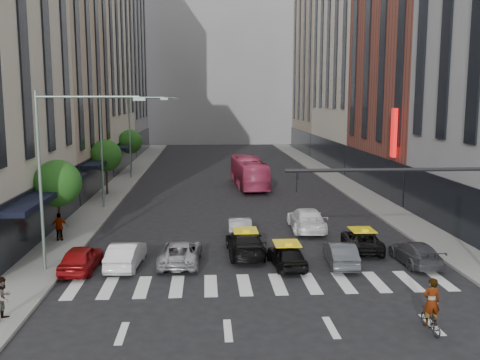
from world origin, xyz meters
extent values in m
plane|color=black|center=(0.00, 0.00, 0.00)|extent=(160.00, 160.00, 0.00)
cube|color=slate|center=(-11.50, 30.00, 0.07)|extent=(3.00, 96.00, 0.15)
cube|color=slate|center=(11.50, 30.00, 0.07)|extent=(3.00, 96.00, 0.15)
cube|color=tan|center=(-17.00, 28.00, 12.00)|extent=(8.00, 16.00, 24.00)
cube|color=beige|center=(-17.00, 46.00, 18.00)|extent=(8.00, 20.00, 36.00)
cube|color=gray|center=(-17.00, 65.00, 15.00)|extent=(8.00, 18.00, 30.00)
cube|color=brown|center=(17.00, 27.00, 13.00)|extent=(8.00, 18.00, 26.00)
cube|color=beige|center=(17.00, 46.00, 20.00)|extent=(8.00, 20.00, 40.00)
cube|color=tan|center=(17.00, 65.00, 14.00)|extent=(8.00, 18.00, 28.00)
cube|color=gray|center=(0.00, 85.00, 18.00)|extent=(30.00, 10.00, 36.00)
cylinder|color=black|center=(-11.80, 10.00, 1.72)|extent=(0.18, 0.18, 3.15)
sphere|color=#224A15|center=(-11.80, 10.00, 3.66)|extent=(2.88, 2.88, 2.88)
cylinder|color=black|center=(-11.80, 26.00, 1.72)|extent=(0.18, 0.18, 3.15)
sphere|color=#224A15|center=(-11.80, 26.00, 3.66)|extent=(2.88, 2.88, 2.88)
cylinder|color=black|center=(-11.80, 42.00, 1.72)|extent=(0.18, 0.18, 3.15)
sphere|color=#224A15|center=(-11.80, 42.00, 3.66)|extent=(2.88, 2.88, 2.88)
cylinder|color=gray|center=(-11.00, 4.00, 4.65)|extent=(0.16, 0.16, 9.00)
cylinder|color=gray|center=(-8.50, 4.00, 8.85)|extent=(5.00, 0.12, 0.12)
cube|color=gray|center=(-6.00, 4.00, 8.75)|extent=(0.60, 0.25, 0.18)
cylinder|color=gray|center=(-11.00, 20.00, 4.65)|extent=(0.16, 0.16, 9.00)
cylinder|color=gray|center=(-8.50, 20.00, 8.85)|extent=(5.00, 0.12, 0.12)
cube|color=gray|center=(-6.00, 20.00, 8.75)|extent=(0.60, 0.25, 0.18)
cylinder|color=gray|center=(-11.00, 36.00, 4.65)|extent=(0.16, 0.16, 9.00)
cylinder|color=gray|center=(-8.50, 36.00, 8.85)|extent=(5.00, 0.12, 0.12)
cube|color=gray|center=(-6.00, 36.00, 8.75)|extent=(0.60, 0.25, 0.18)
cylinder|color=black|center=(5.50, -1.00, 5.80)|extent=(10.00, 0.16, 0.16)
imported|color=black|center=(1.00, -1.00, 5.30)|extent=(0.13, 0.16, 0.80)
cube|color=red|center=(12.60, 20.00, 6.00)|extent=(0.30, 0.70, 4.00)
imported|color=maroon|center=(-9.20, 4.12, 0.68)|extent=(1.80, 4.05, 1.36)
imported|color=silver|center=(-7.00, 4.59, 0.68)|extent=(1.74, 4.22, 1.36)
imported|color=#A2A1A7|center=(-4.18, 4.97, 0.63)|extent=(2.32, 4.65, 1.27)
imported|color=black|center=(-0.60, 6.32, 0.71)|extent=(2.15, 4.98, 1.43)
imported|color=black|center=(1.40, 4.01, 0.64)|extent=(1.90, 3.88, 1.27)
imported|color=#3B3E42|center=(4.30, 4.17, 0.65)|extent=(1.66, 4.01, 1.29)
imported|color=black|center=(6.24, 6.86, 0.61)|extent=(2.51, 4.56, 1.21)
imported|color=#393B40|center=(8.35, 4.14, 0.61)|extent=(1.85, 4.26, 1.22)
imported|color=#A0A0A5|center=(-0.66, 10.19, 0.67)|extent=(1.53, 4.11, 1.34)
imported|color=white|center=(3.93, 11.83, 0.76)|extent=(2.26, 5.31, 1.53)
imported|color=#C33960|center=(1.51, 29.82, 1.48)|extent=(3.15, 10.75, 2.96)
imported|color=black|center=(5.67, -4.08, 0.44)|extent=(0.60, 1.67, 0.87)
imported|color=gray|center=(5.67, -4.08, 1.81)|extent=(0.69, 0.46, 1.86)
imported|color=gray|center=(-10.78, -2.21, 1.01)|extent=(0.88, 1.00, 1.73)
imported|color=gray|center=(-11.74, 9.67, 1.01)|extent=(1.06, 0.59, 1.71)
camera|label=1|loc=(-2.79, -22.78, 8.76)|focal=40.00mm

